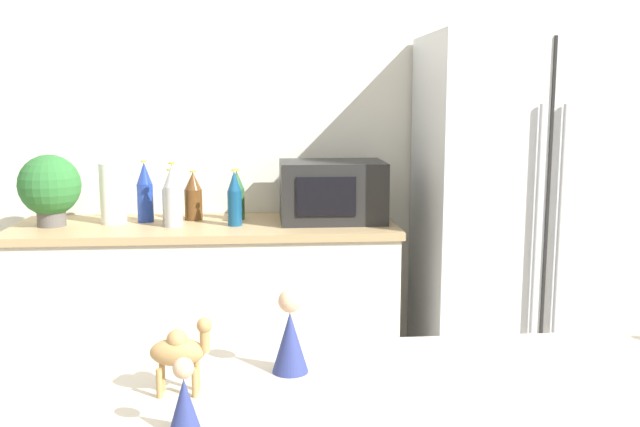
{
  "coord_description": "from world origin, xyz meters",
  "views": [
    {
      "loc": [
        -0.14,
        -0.86,
        1.48
      ],
      "look_at": [
        0.04,
        1.36,
        1.12
      ],
      "focal_mm": 40.0,
      "sensor_mm": 36.0,
      "label": 1
    }
  ],
  "objects_px": {
    "potted_plant": "(50,187)",
    "paper_towel_roll": "(113,193)",
    "microwave": "(332,191)",
    "back_bottle_0": "(173,196)",
    "wise_man_figurine_blue": "(290,337)",
    "refrigerator": "(517,227)",
    "back_bottle_1": "(234,199)",
    "back_bottle_5": "(171,197)",
    "back_bottle_2": "(193,197)",
    "back_bottle_4": "(237,195)",
    "wise_man_figurine_crimson": "(184,401)",
    "camel_figurine": "(180,350)",
    "back_bottle_3": "(145,193)"
  },
  "relations": [
    {
      "from": "microwave",
      "to": "back_bottle_1",
      "type": "distance_m",
      "value": 0.46
    },
    {
      "from": "microwave",
      "to": "back_bottle_0",
      "type": "height_order",
      "value": "back_bottle_0"
    },
    {
      "from": "back_bottle_1",
      "to": "camel_figurine",
      "type": "xyz_separation_m",
      "value": [
        -0.02,
        -2.01,
        0.02
      ]
    },
    {
      "from": "paper_towel_roll",
      "to": "microwave",
      "type": "distance_m",
      "value": 1.01
    },
    {
      "from": "refrigerator",
      "to": "back_bottle_3",
      "type": "height_order",
      "value": "refrigerator"
    },
    {
      "from": "back_bottle_4",
      "to": "back_bottle_5",
      "type": "bearing_deg",
      "value": -164.62
    },
    {
      "from": "back_bottle_4",
      "to": "back_bottle_5",
      "type": "height_order",
      "value": "back_bottle_5"
    },
    {
      "from": "microwave",
      "to": "back_bottle_3",
      "type": "bearing_deg",
      "value": 177.03
    },
    {
      "from": "refrigerator",
      "to": "paper_towel_roll",
      "type": "xyz_separation_m",
      "value": [
        -1.87,
        0.09,
        0.17
      ]
    },
    {
      "from": "wise_man_figurine_blue",
      "to": "wise_man_figurine_crimson",
      "type": "bearing_deg",
      "value": -126.0
    },
    {
      "from": "back_bottle_0",
      "to": "camel_figurine",
      "type": "distance_m",
      "value": 2.02
    },
    {
      "from": "microwave",
      "to": "back_bottle_4",
      "type": "bearing_deg",
      "value": 169.74
    },
    {
      "from": "back_bottle_0",
      "to": "back_bottle_5",
      "type": "relative_size",
      "value": 1.15
    },
    {
      "from": "back_bottle_2",
      "to": "back_bottle_0",
      "type": "bearing_deg",
      "value": -112.64
    },
    {
      "from": "wise_man_figurine_blue",
      "to": "refrigerator",
      "type": "bearing_deg",
      "value": 59.46
    },
    {
      "from": "microwave",
      "to": "wise_man_figurine_crimson",
      "type": "distance_m",
      "value": 2.29
    },
    {
      "from": "paper_towel_roll",
      "to": "back_bottle_2",
      "type": "relative_size",
      "value": 1.18
    },
    {
      "from": "potted_plant",
      "to": "wise_man_figurine_crimson",
      "type": "xyz_separation_m",
      "value": [
        0.83,
        -2.21,
        -0.06
      ]
    },
    {
      "from": "potted_plant",
      "to": "back_bottle_2",
      "type": "distance_m",
      "value": 0.64
    },
    {
      "from": "back_bottle_0",
      "to": "back_bottle_5",
      "type": "height_order",
      "value": "back_bottle_0"
    },
    {
      "from": "back_bottle_0",
      "to": "wise_man_figurine_blue",
      "type": "height_order",
      "value": "back_bottle_0"
    },
    {
      "from": "potted_plant",
      "to": "back_bottle_4",
      "type": "xyz_separation_m",
      "value": [
        0.83,
        0.12,
        -0.06
      ]
    },
    {
      "from": "back_bottle_5",
      "to": "camel_figurine",
      "type": "xyz_separation_m",
      "value": [
        0.28,
        -2.1,
        0.02
      ]
    },
    {
      "from": "potted_plant",
      "to": "wise_man_figurine_blue",
      "type": "height_order",
      "value": "potted_plant"
    },
    {
      "from": "wise_man_figurine_crimson",
      "to": "paper_towel_roll",
      "type": "bearing_deg",
      "value": 103.94
    },
    {
      "from": "back_bottle_1",
      "to": "back_bottle_5",
      "type": "xyz_separation_m",
      "value": [
        -0.29,
        0.09,
        -0.0
      ]
    },
    {
      "from": "microwave",
      "to": "back_bottle_5",
      "type": "distance_m",
      "value": 0.74
    },
    {
      "from": "refrigerator",
      "to": "back_bottle_1",
      "type": "bearing_deg",
      "value": -179.25
    },
    {
      "from": "back_bottle_5",
      "to": "back_bottle_3",
      "type": "bearing_deg",
      "value": 159.1
    },
    {
      "from": "back_bottle_4",
      "to": "wise_man_figurine_crimson",
      "type": "xyz_separation_m",
      "value": [
        -0.0,
        -2.33,
        0.0
      ]
    },
    {
      "from": "wise_man_figurine_blue",
      "to": "wise_man_figurine_crimson",
      "type": "height_order",
      "value": "wise_man_figurine_blue"
    },
    {
      "from": "back_bottle_5",
      "to": "potted_plant",
      "type": "bearing_deg",
      "value": -176.1
    },
    {
      "from": "back_bottle_0",
      "to": "back_bottle_4",
      "type": "relative_size",
      "value": 1.21
    },
    {
      "from": "back_bottle_5",
      "to": "wise_man_figurine_blue",
      "type": "xyz_separation_m",
      "value": [
        0.47,
        -2.01,
        0.01
      ]
    },
    {
      "from": "microwave",
      "to": "back_bottle_1",
      "type": "xyz_separation_m",
      "value": [
        -0.45,
        -0.09,
        -0.02
      ]
    },
    {
      "from": "back_bottle_3",
      "to": "wise_man_figurine_blue",
      "type": "relative_size",
      "value": 1.81
    },
    {
      "from": "refrigerator",
      "to": "back_bottle_4",
      "type": "distance_m",
      "value": 1.33
    },
    {
      "from": "refrigerator",
      "to": "potted_plant",
      "type": "relative_size",
      "value": 5.48
    },
    {
      "from": "back_bottle_5",
      "to": "camel_figurine",
      "type": "distance_m",
      "value": 2.11
    },
    {
      "from": "potted_plant",
      "to": "paper_towel_roll",
      "type": "relative_size",
      "value": 1.16
    },
    {
      "from": "refrigerator",
      "to": "back_bottle_2",
      "type": "xyz_separation_m",
      "value": [
        -1.52,
        0.16,
        0.14
      ]
    },
    {
      "from": "back_bottle_0",
      "to": "wise_man_figurine_blue",
      "type": "bearing_deg",
      "value": -76.86
    },
    {
      "from": "wise_man_figurine_crimson",
      "to": "microwave",
      "type": "bearing_deg",
      "value": 78.82
    },
    {
      "from": "back_bottle_1",
      "to": "back_bottle_3",
      "type": "relative_size",
      "value": 0.89
    },
    {
      "from": "paper_towel_roll",
      "to": "back_bottle_2",
      "type": "bearing_deg",
      "value": 10.06
    },
    {
      "from": "paper_towel_roll",
      "to": "back_bottle_1",
      "type": "height_order",
      "value": "paper_towel_roll"
    },
    {
      "from": "refrigerator",
      "to": "back_bottle_5",
      "type": "relative_size",
      "value": 7.04
    },
    {
      "from": "wise_man_figurine_crimson",
      "to": "camel_figurine",
      "type": "bearing_deg",
      "value": 98.42
    },
    {
      "from": "microwave",
      "to": "back_bottle_3",
      "type": "distance_m",
      "value": 0.87
    },
    {
      "from": "refrigerator",
      "to": "back_bottle_1",
      "type": "height_order",
      "value": "refrigerator"
    }
  ]
}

